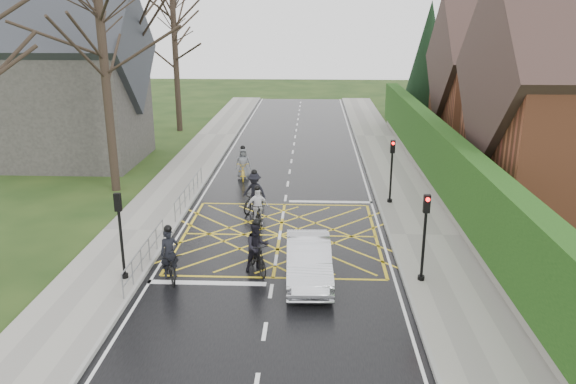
# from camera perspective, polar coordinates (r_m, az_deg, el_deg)

# --- Properties ---
(ground) EXTENTS (120.00, 120.00, 0.00)m
(ground) POSITION_cam_1_polar(r_m,az_deg,el_deg) (23.57, -0.84, -4.43)
(ground) COLOR black
(ground) RESTS_ON ground
(road) EXTENTS (9.00, 80.00, 0.01)m
(road) POSITION_cam_1_polar(r_m,az_deg,el_deg) (23.57, -0.84, -4.42)
(road) COLOR black
(road) RESTS_ON ground
(sidewalk_right) EXTENTS (3.00, 80.00, 0.15)m
(sidewalk_right) POSITION_cam_1_polar(r_m,az_deg,el_deg) (23.97, 13.68, -4.38)
(sidewalk_right) COLOR gray
(sidewalk_right) RESTS_ON ground
(sidewalk_left) EXTENTS (3.00, 80.00, 0.15)m
(sidewalk_left) POSITION_cam_1_polar(r_m,az_deg,el_deg) (24.62, -14.96, -3.88)
(sidewalk_left) COLOR gray
(sidewalk_left) RESTS_ON ground
(stone_wall) EXTENTS (0.50, 38.00, 0.70)m
(stone_wall) POSITION_cam_1_polar(r_m,az_deg,el_deg) (29.78, 14.92, 0.41)
(stone_wall) COLOR slate
(stone_wall) RESTS_ON ground
(hedge) EXTENTS (0.90, 38.00, 2.80)m
(hedge) POSITION_cam_1_polar(r_m,az_deg,el_deg) (29.33, 15.18, 3.68)
(hedge) COLOR #13350E
(hedge) RESTS_ON stone_wall
(house_far) EXTENTS (9.80, 8.80, 10.30)m
(house_far) POSITION_cam_1_polar(r_m,az_deg,el_deg) (42.26, 21.44, 10.30)
(house_far) COLOR brown
(house_far) RESTS_ON ground
(conifer) EXTENTS (4.60, 4.60, 10.00)m
(conifer) POSITION_cam_1_polar(r_m,az_deg,el_deg) (48.89, 14.01, 12.54)
(conifer) COLOR black
(conifer) RESTS_ON ground
(church) EXTENTS (8.80, 7.80, 11.00)m
(church) POSITION_cam_1_polar(r_m,az_deg,el_deg) (37.14, -21.40, 10.35)
(church) COLOR #2D2B28
(church) RESTS_ON ground
(tree_near) EXTENTS (9.24, 9.24, 11.44)m
(tree_near) POSITION_cam_1_polar(r_m,az_deg,el_deg) (29.69, -18.43, 14.93)
(tree_near) COLOR black
(tree_near) RESTS_ON ground
(tree_mid) EXTENTS (10.08, 10.08, 12.48)m
(tree_mid) POSITION_cam_1_polar(r_m,az_deg,el_deg) (37.57, -15.65, 16.64)
(tree_mid) COLOR black
(tree_mid) RESTS_ON ground
(tree_far) EXTENTS (8.40, 8.40, 10.40)m
(tree_far) POSITION_cam_1_polar(r_m,az_deg,el_deg) (45.12, -11.46, 15.13)
(tree_far) COLOR black
(tree_far) RESTS_ON ground
(railing_south) EXTENTS (0.05, 5.04, 1.03)m
(railing_south) POSITION_cam_1_polar(r_m,az_deg,el_deg) (20.88, -14.34, -5.68)
(railing_south) COLOR slate
(railing_south) RESTS_ON ground
(railing_north) EXTENTS (0.05, 6.04, 1.03)m
(railing_north) POSITION_cam_1_polar(r_m,az_deg,el_deg) (27.69, -10.01, 0.41)
(railing_north) COLOR slate
(railing_north) RESTS_ON ground
(traffic_light_ne) EXTENTS (0.24, 0.31, 3.21)m
(traffic_light_ne) POSITION_cam_1_polar(r_m,az_deg,el_deg) (27.24, 10.45, 2.01)
(traffic_light_ne) COLOR black
(traffic_light_ne) RESTS_ON ground
(traffic_light_se) EXTENTS (0.24, 0.31, 3.21)m
(traffic_light_se) POSITION_cam_1_polar(r_m,az_deg,el_deg) (19.38, 13.66, -4.64)
(traffic_light_se) COLOR black
(traffic_light_se) RESTS_ON ground
(traffic_light_sw) EXTENTS (0.24, 0.31, 3.21)m
(traffic_light_sw) POSITION_cam_1_polar(r_m,az_deg,el_deg) (19.81, -16.59, -4.40)
(traffic_light_sw) COLOR black
(traffic_light_sw) RESTS_ON ground
(cyclist_rear) EXTENTS (1.46, 2.12, 1.95)m
(cyclist_rear) POSITION_cam_1_polar(r_m,az_deg,el_deg) (20.11, -11.95, -6.88)
(cyclist_rear) COLOR black
(cyclist_rear) RESTS_ON ground
(cyclist_back) EXTENTS (1.31, 2.03, 1.98)m
(cyclist_back) POSITION_cam_1_polar(r_m,az_deg,el_deg) (20.19, -3.18, -6.04)
(cyclist_back) COLOR black
(cyclist_back) RESTS_ON ground
(cyclist_mid) EXTENTS (1.38, 2.16, 1.98)m
(cyclist_mid) POSITION_cam_1_polar(r_m,az_deg,el_deg) (26.39, -3.43, -0.35)
(cyclist_mid) COLOR black
(cyclist_mid) RESTS_ON ground
(cyclist_front) EXTENTS (1.04, 1.86, 1.79)m
(cyclist_front) POSITION_cam_1_polar(r_m,az_deg,el_deg) (24.56, -3.13, -1.88)
(cyclist_front) COLOR black
(cyclist_front) RESTS_ON ground
(cyclist_lead) EXTENTS (0.94, 2.04, 1.91)m
(cyclist_lead) POSITION_cam_1_polar(r_m,az_deg,el_deg) (31.57, -4.59, 2.51)
(cyclist_lead) COLOR gold
(cyclist_lead) RESTS_ON ground
(car) EXTENTS (1.71, 4.42, 1.44)m
(car) POSITION_cam_1_polar(r_m,az_deg,el_deg) (19.54, 2.10, -6.95)
(car) COLOR silver
(car) RESTS_ON ground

